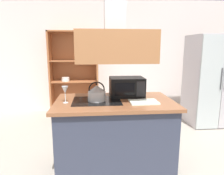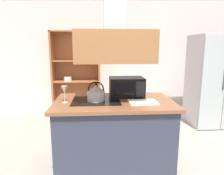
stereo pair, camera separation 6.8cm
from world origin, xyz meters
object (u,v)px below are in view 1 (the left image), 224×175
Objects in this scene: kettle at (97,93)px; wine_glass_on_counter at (65,91)px; cutting_board at (144,102)px; microwave at (127,87)px; refrigerator at (211,80)px; dish_cabinet at (75,78)px.

wine_glass_on_counter is at bearing -171.09° from kettle.
kettle reaches higher than cutting_board.
cutting_board is 1.65× the size of wine_glass_on_counter.
microwave is (0.42, 0.23, 0.03)m from kettle.
refrigerator is 8.79× the size of wine_glass_on_counter.
microwave is 2.23× the size of wine_glass_on_counter.
dish_cabinet is at bearing 160.77° from refrigerator.
refrigerator reaches higher than wine_glass_on_counter.
dish_cabinet is 4.22× the size of microwave.
kettle is 0.72× the size of cutting_board.
microwave is (-0.15, 0.36, 0.12)m from cutting_board.
refrigerator is at bearing 30.87° from kettle.
kettle is at bearing -149.13° from refrigerator.
cutting_board is (1.06, -2.53, 0.05)m from dish_cabinet.
kettle reaches higher than wine_glass_on_counter.
microwave is (0.91, -2.17, 0.17)m from dish_cabinet.
kettle is (0.50, -2.40, 0.14)m from dish_cabinet.
microwave is at bearing 112.51° from cutting_board.
microwave reaches higher than wine_glass_on_counter.
refrigerator is 0.93× the size of dish_cabinet.
wine_glass_on_counter is at bearing -87.27° from dish_cabinet.
dish_cabinet reaches higher than wine_glass_on_counter.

